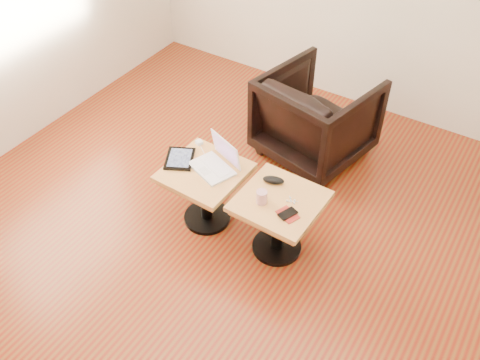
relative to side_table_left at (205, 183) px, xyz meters
The scene contains 11 objects.
room_shell 1.07m from the side_table_left, 29.84° to the right, with size 4.52×4.52×2.71m.
side_table_left is the anchor object (origin of this frame).
side_table_right 0.58m from the side_table_left, ahead, with size 0.54×0.54×0.48m.
laptop 0.19m from the side_table_left, 53.91° to the left, with size 0.37×0.33×0.21m.
tablet 0.25m from the side_table_left, behind, with size 0.28×0.30×0.02m.
charging_adapter 0.32m from the side_table_left, 132.67° to the left, with size 0.04×0.04×0.03m, color white.
glasses_case 0.50m from the side_table_left, 17.43° to the left, with size 0.15×0.06×0.05m, color black.
striped_cup 0.52m from the side_table_left, ahead, with size 0.07×0.07×0.09m, color #BB4660.
earbuds_tangle 0.66m from the side_table_left, ahead, with size 0.07×0.05×0.01m.
phone_on_sleeve 0.70m from the side_table_left, ahead, with size 0.16×0.14×0.02m.
armchair 1.16m from the side_table_left, 74.41° to the left, with size 0.78×0.81×0.73m, color black.
Camera 1 is at (1.32, -1.98, 2.90)m, focal length 40.00 mm.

